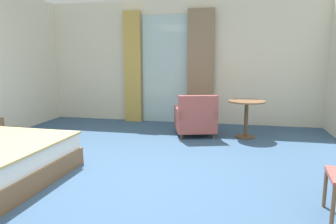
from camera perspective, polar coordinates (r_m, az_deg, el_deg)
name	(u,v)px	position (r m, az deg, el deg)	size (l,w,h in m)	color
ground	(131,182)	(3.95, -6.93, -12.88)	(6.91, 7.78, 0.10)	#38567A
wall_back	(181,62)	(7.17, 2.36, 9.24)	(6.51, 0.12, 2.79)	silver
balcony_glass_door	(167,70)	(7.15, -0.26, 7.91)	(1.14, 0.02, 2.46)	silver
curtain_panel_left	(133,68)	(7.27, -6.61, 8.23)	(0.39, 0.10, 2.55)	tan
curtain_panel_right	(200,68)	(6.93, 6.05, 8.17)	(0.58, 0.10, 2.55)	#897056
armchair_by_window	(195,119)	(5.94, 5.11, -1.34)	(0.92, 0.95, 0.82)	#9E4C47
round_cafe_table	(246,110)	(5.93, 14.41, 0.32)	(0.68, 0.68, 0.70)	brown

